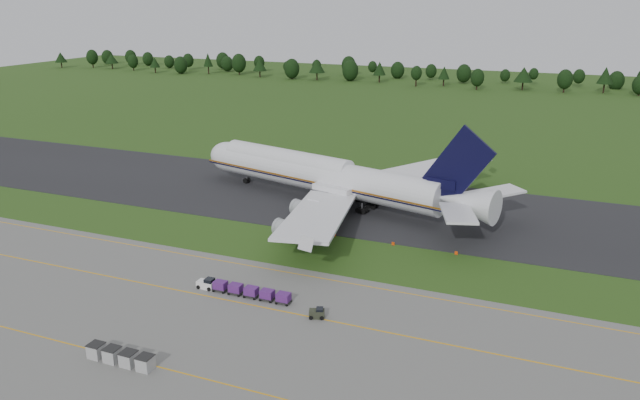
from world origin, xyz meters
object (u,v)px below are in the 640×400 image
at_px(utility_cart, 317,314).
at_px(baggage_train, 242,290).
at_px(aircraft, 327,176).
at_px(uld_row, 120,357).
at_px(edge_markers, 363,239).

bearing_deg(utility_cart, baggage_train, 170.69).
bearing_deg(aircraft, uld_row, -89.73).
bearing_deg(aircraft, edge_markers, -52.21).
xyz_separation_m(aircraft, uld_row, (0.31, -67.18, -4.83)).
bearing_deg(aircraft, baggage_train, -83.97).
bearing_deg(edge_markers, aircraft, 127.79).
distance_m(aircraft, edge_markers, 24.24).
relative_size(utility_cart, edge_markers, 0.07).
relative_size(baggage_train, utility_cart, 6.45).
distance_m(aircraft, utility_cart, 51.43).
height_order(aircraft, utility_cart, aircraft).
bearing_deg(utility_cart, edge_markers, 96.18).
xyz_separation_m(baggage_train, utility_cart, (12.79, -2.10, -0.28)).
bearing_deg(utility_cart, uld_row, -132.14).
distance_m(aircraft, baggage_train, 46.45).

